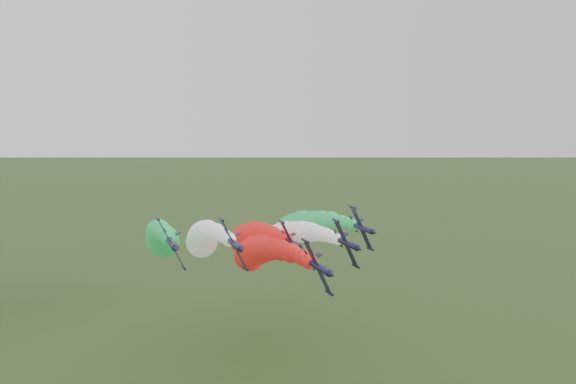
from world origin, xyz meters
name	(u,v)px	position (x,y,z in m)	size (l,w,h in m)	color
jet_lead	(257,252)	(3.87, 33.83, 29.97)	(13.08, 71.84, 21.42)	#131134
jet_inner_left	(203,237)	(-6.60, 46.70, 31.78)	(13.19, 71.95, 21.53)	#131134
jet_inner_right	(283,237)	(14.27, 44.90, 30.79)	(12.59, 71.35, 20.93)	#131134
jet_outer_left	(161,237)	(-16.66, 50.54, 31.83)	(13.28, 72.04, 21.61)	#131134
jet_outer_right	(297,227)	(21.86, 54.57, 31.33)	(13.27, 72.03, 21.61)	#131134
jet_trail	(248,237)	(7.72, 55.99, 29.12)	(12.64, 71.40, 20.98)	#131134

